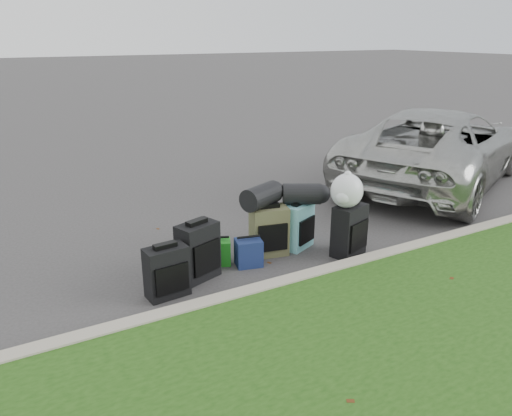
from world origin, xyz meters
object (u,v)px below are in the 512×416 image
suv (437,146)px  suitcase_large_black_right (349,230)px  tote_green (219,252)px  suitcase_teal (298,226)px  tote_navy (249,253)px  suitcase_large_black_left (198,251)px  suitcase_olive (269,231)px  suitcase_small_black (167,272)px

suv → suitcase_large_black_right: 3.91m
suitcase_large_black_right → tote_green: bearing=142.5°
suv → suitcase_teal: size_ratio=8.47×
suitcase_large_black_right → tote_navy: size_ratio=1.99×
suitcase_large_black_left → suitcase_olive: size_ratio=1.06×
tote_green → tote_navy: size_ratio=0.93×
suitcase_large_black_right → suitcase_teal: bearing=112.6°
suitcase_teal → suitcase_olive: bearing=156.0°
suitcase_small_black → tote_navy: (1.12, 0.23, -0.11)m
tote_navy → suitcase_teal: bearing=25.2°
suv → suitcase_small_black: suv is taller
suitcase_teal → tote_navy: bearing=167.4°
suitcase_olive → suitcase_large_black_left: bearing=-158.5°
suitcase_olive → tote_navy: (-0.38, -0.16, -0.15)m
suv → tote_navy: (-4.73, -1.39, -0.54)m
suitcase_large_black_right → suitcase_large_black_left: bearing=152.3°
tote_navy → suv: bearing=30.5°
suv → suitcase_small_black: bearing=80.5°
suitcase_olive → suitcase_large_black_right: suitcase_large_black_right is taller
suitcase_large_black_left → tote_navy: bearing=-18.5°
suitcase_small_black → tote_green: suitcase_small_black is taller
suitcase_large_black_right → tote_navy: suitcase_large_black_right is taller
tote_green → tote_navy: bearing=-12.2°
tote_green → suv: bearing=37.3°
suitcase_small_black → suitcase_teal: size_ratio=0.94×
suitcase_olive → suitcase_large_black_right: 1.01m
tote_navy → suitcase_large_black_left: bearing=-165.7°
suv → suitcase_teal: 4.11m
suitcase_large_black_left → suitcase_large_black_right: 1.94m
suitcase_small_black → suitcase_large_black_right: size_ratio=0.85×
suitcase_olive → suitcase_large_black_right: bearing=-18.3°
suitcase_large_black_left → suv: bearing=-4.2°
suitcase_small_black → suitcase_teal: (1.94, 0.39, 0.02)m
suitcase_small_black → suitcase_olive: (1.50, 0.39, 0.03)m
suv → tote_navy: 4.96m
suitcase_small_black → suitcase_olive: size_ratio=0.89×
suv → suitcase_small_black: (-5.84, -1.62, -0.42)m
suitcase_small_black → suitcase_large_black_left: bearing=21.7°
suv → tote_green: bearing=78.3°
suitcase_small_black → suitcase_large_black_right: (2.37, -0.13, 0.05)m
tote_navy → suitcase_large_black_right: bearing=-1.6°
suitcase_large_black_right → tote_green: 1.66m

